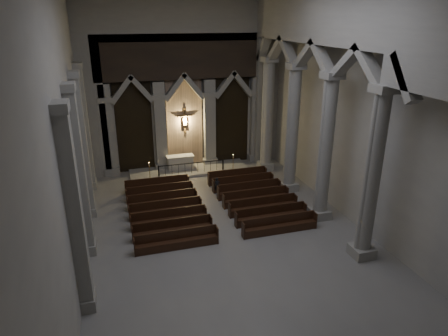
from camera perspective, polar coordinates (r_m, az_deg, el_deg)
name	(u,v)px	position (r m, az deg, el deg)	size (l,w,h in m)	color
room	(235,91)	(17.19, 1.63, 10.94)	(24.00, 24.10, 12.00)	gray
sanctuary_wall	(184,77)	(28.40, -5.78, 12.78)	(14.00, 0.77, 12.00)	gray
right_arcade	(334,76)	(20.66, 15.46, 12.54)	(1.00, 24.00, 12.00)	gray
left_pilasters	(82,161)	(20.75, -19.68, 0.91)	(0.60, 13.00, 8.03)	gray
sanctuary_step	(189,170)	(29.16, -4.97, -0.29)	(8.50, 2.60, 0.15)	gray
altar	(180,162)	(29.12, -6.26, 0.84)	(1.96, 0.78, 0.99)	beige
altar_rail	(191,167)	(28.25, -4.68, 0.19)	(4.73, 0.09, 0.93)	black
candle_stand_left	(150,177)	(27.32, -10.52, -1.33)	(0.25, 0.25, 1.48)	#A37A32
candle_stand_right	(233,169)	(28.32, 1.30, -0.14)	(0.26, 0.26, 1.51)	#A37A32
pews	(212,205)	(23.29, -1.71, -5.30)	(9.48, 7.45, 0.91)	black
worshipper	(217,186)	(25.25, -1.00, -2.54)	(0.39, 0.25, 1.06)	black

